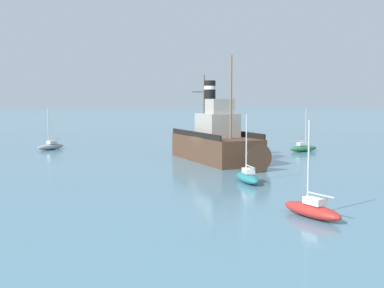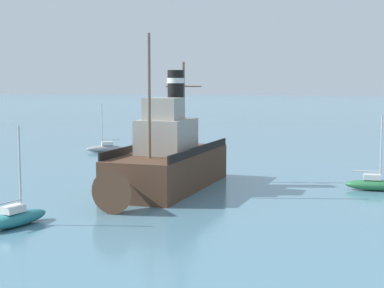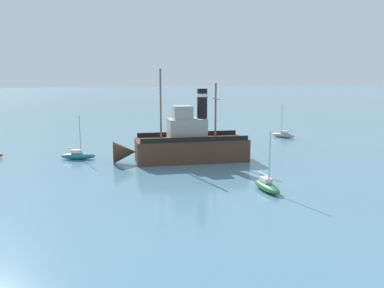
# 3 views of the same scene
# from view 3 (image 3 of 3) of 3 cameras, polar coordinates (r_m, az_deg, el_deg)

# --- Properties ---
(ground_plane) EXTENTS (600.00, 600.00, 0.00)m
(ground_plane) POSITION_cam_3_polar(r_m,az_deg,el_deg) (45.76, -0.93, -1.99)
(ground_plane) COLOR teal
(old_tugboat) EXTENTS (6.19, 14.75, 9.90)m
(old_tugboat) POSITION_cam_3_polar(r_m,az_deg,el_deg) (44.06, -0.88, -0.02)
(old_tugboat) COLOR #4C3323
(old_tugboat) RESTS_ON ground
(sailboat_green) EXTENTS (3.87, 1.36, 4.90)m
(sailboat_green) POSITION_cam_3_polar(r_m,az_deg,el_deg) (33.39, 10.46, -5.78)
(sailboat_green) COLOR #286B3D
(sailboat_green) RESTS_ON ground
(sailboat_grey) EXTENTS (3.90, 2.62, 4.90)m
(sailboat_grey) POSITION_cam_3_polar(r_m,az_deg,el_deg) (62.44, 12.67, 1.29)
(sailboat_grey) COLOR gray
(sailboat_grey) RESTS_ON ground
(sailboat_teal) EXTENTS (2.29, 3.95, 4.90)m
(sailboat_teal) POSITION_cam_3_polar(r_m,az_deg,el_deg) (46.82, -15.69, -1.55)
(sailboat_teal) COLOR #23757A
(sailboat_teal) RESTS_ON ground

